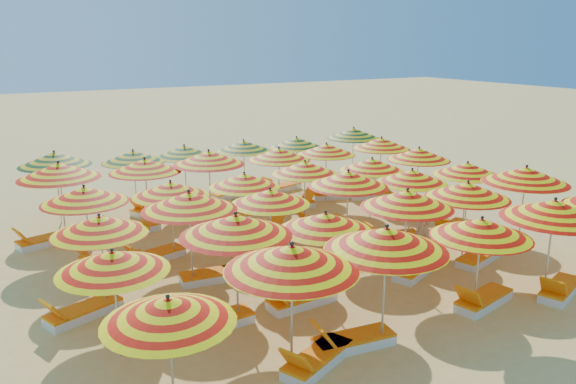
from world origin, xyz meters
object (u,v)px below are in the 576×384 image
object	(u,v)px
umbrella_24	(59,171)
lounger_6	(300,300)
lounger_19	(400,208)
lounger_11	(254,264)
umbrella_12	(100,225)
lounger_13	(392,237)
umbrella_7	(236,225)
umbrella_13	(189,201)
umbrella_18	(84,195)
umbrella_19	(171,189)
umbrella_6	(113,262)
lounger_3	(483,300)
lounger_22	(225,216)
umbrella_16	(412,177)
lounger_9	(82,312)
umbrella_35	(354,133)
umbrella_2	(386,239)
umbrella_3	(481,228)
umbrella_10	(468,190)
umbrella_28	(326,149)
lounger_18	(320,223)
lounger_14	(452,228)
umbrella_26	(209,158)
umbrella_20	(244,180)
umbrella_14	(270,197)
umbrella_29	(381,143)
umbrella_23	(419,154)
lounger_25	(371,194)
umbrella_31	(133,157)
lounger_21	(132,229)
lounger_23	(294,205)
lounger_24	(333,195)
lounger_29	(281,187)
lounger_7	(415,269)
umbrella_0	(168,310)
umbrella_21	(305,168)
lounger_20	(45,240)
lounger_27	(170,201)
lounger_10	(215,275)
umbrella_15	(348,179)
lounger_28	(232,193)
lounger_2	(352,341)
umbrella_33	(244,146)
umbrella_27	(279,154)
umbrella_30	(55,159)
umbrella_22	(372,165)
beachgoer_a	(424,228)
lounger_30	(364,179)
lounger_16	(154,256)
umbrella_9	(407,199)

from	to	relation	value
umbrella_24	lounger_6	size ratio (longest dim) A/B	1.75
lounger_19	lounger_11	bearing A→B (deg)	27.51
umbrella_12	lounger_13	distance (m)	8.94
umbrella_7	umbrella_13	bearing A→B (deg)	94.88
umbrella_7	umbrella_18	bearing A→B (deg)	116.63
umbrella_19	lounger_13	bearing A→B (deg)	-17.79
umbrella_6	lounger_6	size ratio (longest dim) A/B	1.49
lounger_3	lounger_22	world-z (taller)	same
umbrella_6	umbrella_7	bearing A→B (deg)	2.80
umbrella_16	lounger_9	distance (m)	10.11
umbrella_35	lounger_13	size ratio (longest dim) A/B	1.65
umbrella_2	umbrella_3	bearing A→B (deg)	0.84
umbrella_13	umbrella_10	bearing A→B (deg)	-18.56
umbrella_28	lounger_18	size ratio (longest dim) A/B	1.36
umbrella_3	lounger_14	world-z (taller)	umbrella_3
umbrella_12	umbrella_26	size ratio (longest dim) A/B	0.92
umbrella_20	lounger_19	bearing A→B (deg)	1.99
umbrella_14	umbrella_29	size ratio (longest dim) A/B	0.83
umbrella_23	lounger_25	size ratio (longest dim) A/B	1.57
umbrella_31	lounger_21	xyz separation A→B (m)	(-0.73, -2.15, -1.93)
umbrella_31	lounger_23	xyz separation A→B (m)	(5.24, -2.32, -1.93)
lounger_24	lounger_29	size ratio (longest dim) A/B	1.00
lounger_7	umbrella_0	bearing A→B (deg)	-3.79
umbrella_21	lounger_11	bearing A→B (deg)	-141.77
umbrella_23	umbrella_20	bearing A→B (deg)	-179.74
umbrella_35	lounger_20	world-z (taller)	umbrella_35
umbrella_31	lounger_27	size ratio (longest dim) A/B	1.47
umbrella_2	lounger_14	xyz separation A→B (m)	(6.40, 4.47, -2.16)
lounger_10	lounger_27	xyz separation A→B (m)	(1.09, 7.35, 0.00)
umbrella_15	umbrella_19	distance (m)	5.09
lounger_27	lounger_28	xyz separation A→B (m)	(2.55, -0.07, 0.00)
lounger_3	lounger_2	bearing A→B (deg)	-12.26
lounger_19	lounger_23	distance (m)	3.90
umbrella_16	lounger_28	distance (m)	8.09
umbrella_15	umbrella_19	bearing A→B (deg)	157.78
umbrella_26	lounger_29	xyz separation A→B (m)	(4.11, 2.50, -2.11)
umbrella_0	umbrella_35	xyz separation A→B (m)	(11.90, 11.75, 0.20)
umbrella_19	umbrella_28	distance (m)	7.49
umbrella_14	lounger_6	world-z (taller)	umbrella_14
umbrella_20	umbrella_12	bearing A→B (deg)	-152.65
umbrella_33	umbrella_27	bearing A→B (deg)	-84.62
umbrella_29	umbrella_30	size ratio (longest dim) A/B	1.07
umbrella_22	lounger_28	xyz separation A→B (m)	(-2.98, 5.17, -1.84)
beachgoer_a	lounger_27	bearing A→B (deg)	149.50
umbrella_15	lounger_25	world-z (taller)	umbrella_15
umbrella_0	umbrella_20	bearing A→B (deg)	57.24
lounger_13	lounger_30	bearing A→B (deg)	-109.27
lounger_23	lounger_28	size ratio (longest dim) A/B	0.95
umbrella_29	lounger_16	distance (m)	10.45
umbrella_9	umbrella_21	distance (m)	4.87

